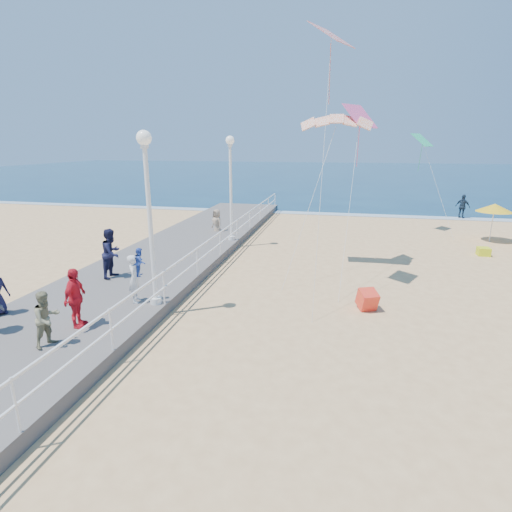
% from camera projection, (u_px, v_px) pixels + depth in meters
% --- Properties ---
extents(ground, '(160.00, 160.00, 0.00)m').
position_uv_depth(ground, '(324.00, 331.00, 11.81)').
color(ground, '#E0B275').
rests_on(ground, ground).
extents(ocean, '(160.00, 90.00, 0.05)m').
position_uv_depth(ocean, '(342.00, 174.00, 72.93)').
color(ocean, '#0C2D48').
rests_on(ocean, ground).
extents(surf_line, '(160.00, 1.20, 0.04)m').
position_uv_depth(surf_line, '(338.00, 214.00, 31.08)').
color(surf_line, silver).
rests_on(surf_line, ground).
extents(boardwalk, '(5.00, 44.00, 0.40)m').
position_uv_depth(boardwalk, '(97.00, 304.00, 13.29)').
color(boardwalk, slate).
rests_on(boardwalk, ground).
extents(railing, '(0.05, 42.00, 0.55)m').
position_uv_depth(railing, '(163.00, 279.00, 12.50)').
color(railing, white).
rests_on(railing, boardwalk).
extents(lamp_post_mid, '(0.44, 0.44, 5.32)m').
position_uv_depth(lamp_post_mid, '(149.00, 202.00, 11.91)').
color(lamp_post_mid, white).
rests_on(lamp_post_mid, boardwalk).
extents(lamp_post_far, '(0.44, 0.44, 5.32)m').
position_uv_depth(lamp_post_far, '(231.00, 178.00, 20.37)').
color(lamp_post_far, white).
rests_on(lamp_post_far, boardwalk).
extents(woman_holding_toddler, '(0.52, 0.65, 1.57)m').
position_uv_depth(woman_holding_toddler, '(135.00, 279.00, 12.73)').
color(woman_holding_toddler, silver).
rests_on(woman_holding_toddler, boardwalk).
extents(toddler_held, '(0.46, 0.53, 0.92)m').
position_uv_depth(toddler_held, '(140.00, 262.00, 12.70)').
color(toddler_held, '#3152B9').
rests_on(toddler_held, boardwalk).
extents(spectator_1, '(0.72, 0.82, 1.45)m').
position_uv_depth(spectator_1, '(47.00, 319.00, 9.97)').
color(spectator_1, gray).
rests_on(spectator_1, boardwalk).
extents(spectator_3, '(0.54, 1.04, 1.70)m').
position_uv_depth(spectator_3, '(75.00, 298.00, 10.94)').
color(spectator_3, red).
rests_on(spectator_3, boardwalk).
extents(spectator_7, '(0.72, 0.92, 1.88)m').
position_uv_depth(spectator_7, '(112.00, 253.00, 15.11)').
color(spectator_7, '#191A38').
rests_on(spectator_7, boardwalk).
extents(beach_walker_b, '(1.08, 0.99, 1.77)m').
position_uv_depth(beach_walker_b, '(463.00, 207.00, 29.22)').
color(beach_walker_b, '#1C2C3E').
rests_on(beach_walker_b, ground).
extents(beach_walker_c, '(0.96, 0.93, 1.67)m').
position_uv_depth(beach_walker_c, '(217.00, 223.00, 23.36)').
color(beach_walker_c, gray).
rests_on(beach_walker_c, ground).
extents(box_kite, '(0.78, 0.87, 0.74)m').
position_uv_depth(box_kite, '(367.00, 301.00, 13.22)').
color(box_kite, red).
rests_on(box_kite, ground).
extents(beach_umbrella, '(1.90, 1.90, 2.14)m').
position_uv_depth(beach_umbrella, '(495.00, 208.00, 22.09)').
color(beach_umbrella, white).
rests_on(beach_umbrella, ground).
extents(beach_chair_left, '(0.55, 0.55, 0.40)m').
position_uv_depth(beach_chair_left, '(484.00, 252.00, 19.70)').
color(beach_chair_left, '#D1E017').
rests_on(beach_chair_left, ground).
extents(kite_parafoil, '(2.98, 0.94, 0.65)m').
position_uv_depth(kite_parafoil, '(337.00, 119.00, 16.27)').
color(kite_parafoil, '#F2581C').
extents(kite_diamond_pink, '(1.56, 1.65, 0.98)m').
position_uv_depth(kite_diamond_pink, '(360.00, 116.00, 16.52)').
color(kite_diamond_pink, '#DC518C').
extents(kite_diamond_green, '(1.46, 1.52, 0.75)m').
position_uv_depth(kite_diamond_green, '(422.00, 140.00, 23.78)').
color(kite_diamond_green, '#27B67B').
extents(kite_diamond_redwhite, '(1.59, 1.69, 0.75)m').
position_uv_depth(kite_diamond_redwhite, '(332.00, 35.00, 13.00)').
color(kite_diamond_redwhite, red).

